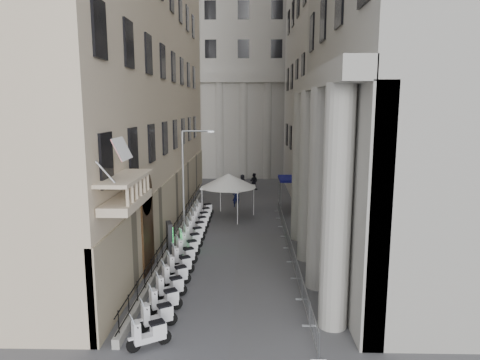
# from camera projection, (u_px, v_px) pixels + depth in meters

# --- Properties ---
(far_building) EXTENTS (22.00, 10.00, 30.00)m
(far_building) POSITION_uv_depth(u_px,v_px,m) (244.00, 62.00, 56.91)
(far_building) COLOR #ACAAA3
(far_building) RESTS_ON ground
(iron_fence) EXTENTS (0.30, 28.00, 1.40)m
(iron_fence) POSITION_uv_depth(u_px,v_px,m) (177.00, 238.00, 29.99)
(iron_fence) COLOR black
(iron_fence) RESTS_ON ground
(blue_awning) EXTENTS (1.60, 3.00, 3.00)m
(blue_awning) POSITION_uv_depth(u_px,v_px,m) (288.00, 211.00, 37.69)
(blue_awning) COLOR navy
(blue_awning) RESTS_ON ground
(flag) EXTENTS (1.00, 1.40, 8.20)m
(flag) POSITION_uv_depth(u_px,v_px,m) (131.00, 336.00, 17.17)
(flag) COLOR #9E0C11
(flag) RESTS_ON ground
(scooter_0) EXTENTS (1.49, 1.19, 1.50)m
(scooter_0) POSITION_uv_depth(u_px,v_px,m) (150.00, 348.00, 16.34)
(scooter_0) COLOR white
(scooter_0) RESTS_ON ground
(scooter_1) EXTENTS (1.49, 1.19, 1.50)m
(scooter_1) POSITION_uv_depth(u_px,v_px,m) (158.00, 329.00, 17.75)
(scooter_1) COLOR white
(scooter_1) RESTS_ON ground
(scooter_2) EXTENTS (1.49, 1.19, 1.50)m
(scooter_2) POSITION_uv_depth(u_px,v_px,m) (165.00, 312.00, 19.15)
(scooter_2) COLOR white
(scooter_2) RESTS_ON ground
(scooter_3) EXTENTS (1.49, 1.19, 1.50)m
(scooter_3) POSITION_uv_depth(u_px,v_px,m) (170.00, 298.00, 20.56)
(scooter_3) COLOR white
(scooter_3) RESTS_ON ground
(scooter_4) EXTENTS (1.49, 1.19, 1.50)m
(scooter_4) POSITION_uv_depth(u_px,v_px,m) (176.00, 286.00, 21.97)
(scooter_4) COLOR white
(scooter_4) RESTS_ON ground
(scooter_5) EXTENTS (1.49, 1.19, 1.50)m
(scooter_5) POSITION_uv_depth(u_px,v_px,m) (180.00, 275.00, 23.38)
(scooter_5) COLOR white
(scooter_5) RESTS_ON ground
(scooter_6) EXTENTS (1.49, 1.19, 1.50)m
(scooter_6) POSITION_uv_depth(u_px,v_px,m) (184.00, 265.00, 24.79)
(scooter_6) COLOR white
(scooter_6) RESTS_ON ground
(scooter_7) EXTENTS (1.49, 1.19, 1.50)m
(scooter_7) POSITION_uv_depth(u_px,v_px,m) (187.00, 257.00, 26.20)
(scooter_7) COLOR white
(scooter_7) RESTS_ON ground
(scooter_8) EXTENTS (1.49, 1.19, 1.50)m
(scooter_8) POSITION_uv_depth(u_px,v_px,m) (191.00, 249.00, 27.61)
(scooter_8) COLOR white
(scooter_8) RESTS_ON ground
(scooter_9) EXTENTS (1.49, 1.19, 1.50)m
(scooter_9) POSITION_uv_depth(u_px,v_px,m) (193.00, 242.00, 29.02)
(scooter_9) COLOR white
(scooter_9) RESTS_ON ground
(scooter_10) EXTENTS (1.49, 1.19, 1.50)m
(scooter_10) POSITION_uv_depth(u_px,v_px,m) (196.00, 236.00, 30.43)
(scooter_10) COLOR white
(scooter_10) RESTS_ON ground
(scooter_11) EXTENTS (1.49, 1.19, 1.50)m
(scooter_11) POSITION_uv_depth(u_px,v_px,m) (198.00, 230.00, 31.84)
(scooter_11) COLOR white
(scooter_11) RESTS_ON ground
(scooter_12) EXTENTS (1.49, 1.19, 1.50)m
(scooter_12) POSITION_uv_depth(u_px,v_px,m) (201.00, 225.00, 33.25)
(scooter_12) COLOR white
(scooter_12) RESTS_ON ground
(scooter_13) EXTENTS (1.49, 1.19, 1.50)m
(scooter_13) POSITION_uv_depth(u_px,v_px,m) (203.00, 220.00, 34.66)
(scooter_13) COLOR white
(scooter_13) RESTS_ON ground
(scooter_14) EXTENTS (1.49, 1.19, 1.50)m
(scooter_14) POSITION_uv_depth(u_px,v_px,m) (204.00, 216.00, 36.07)
(scooter_14) COLOR white
(scooter_14) RESTS_ON ground
(barrier_0) EXTENTS (0.60, 2.40, 1.10)m
(barrier_0) POSITION_uv_depth(u_px,v_px,m) (314.00, 343.00, 16.69)
(barrier_0) COLOR #979A9E
(barrier_0) RESTS_ON ground
(barrier_1) EXTENTS (0.60, 2.40, 1.10)m
(barrier_1) POSITION_uv_depth(u_px,v_px,m) (305.00, 312.00, 19.15)
(barrier_1) COLOR #979A9E
(barrier_1) RESTS_ON ground
(barrier_2) EXTENTS (0.60, 2.40, 1.10)m
(barrier_2) POSITION_uv_depth(u_px,v_px,m) (299.00, 289.00, 21.61)
(barrier_2) COLOR #979A9E
(barrier_2) RESTS_ON ground
(barrier_3) EXTENTS (0.60, 2.40, 1.10)m
(barrier_3) POSITION_uv_depth(u_px,v_px,m) (294.00, 270.00, 24.08)
(barrier_3) COLOR #979A9E
(barrier_3) RESTS_ON ground
(barrier_4) EXTENTS (0.60, 2.40, 1.10)m
(barrier_4) POSITION_uv_depth(u_px,v_px,m) (290.00, 255.00, 26.54)
(barrier_4) COLOR #979A9E
(barrier_4) RESTS_ON ground
(barrier_5) EXTENTS (0.60, 2.40, 1.10)m
(barrier_5) POSITION_uv_depth(u_px,v_px,m) (286.00, 242.00, 29.00)
(barrier_5) COLOR #979A9E
(barrier_5) RESTS_ON ground
(barrier_6) EXTENTS (0.60, 2.40, 1.10)m
(barrier_6) POSITION_uv_depth(u_px,v_px,m) (283.00, 232.00, 31.47)
(barrier_6) COLOR #979A9E
(barrier_6) RESTS_ON ground
(barrier_7) EXTENTS (0.60, 2.40, 1.10)m
(barrier_7) POSITION_uv_depth(u_px,v_px,m) (281.00, 223.00, 33.93)
(barrier_7) COLOR #979A9E
(barrier_7) RESTS_ON ground
(barrier_8) EXTENTS (0.60, 2.40, 1.10)m
(barrier_8) POSITION_uv_depth(u_px,v_px,m) (279.00, 215.00, 36.39)
(barrier_8) COLOR #979A9E
(barrier_8) RESTS_ON ground
(security_tent) EXTENTS (4.55, 4.55, 3.70)m
(security_tent) POSITION_uv_depth(u_px,v_px,m) (223.00, 179.00, 35.82)
(security_tent) COLOR white
(security_tent) RESTS_ON ground
(street_lamp) EXTENTS (2.41, 0.49, 7.38)m
(street_lamp) POSITION_uv_depth(u_px,v_px,m) (187.00, 171.00, 31.88)
(street_lamp) COLOR #96989E
(street_lamp) RESTS_ON ground
(info_kiosk) EXTENTS (0.57, 1.00, 2.04)m
(info_kiosk) POSITION_uv_depth(u_px,v_px,m) (170.00, 238.00, 26.55)
(info_kiosk) COLOR black
(info_kiosk) RESTS_ON ground
(pedestrian_a) EXTENTS (0.75, 0.59, 1.81)m
(pedestrian_a) POSITION_uv_depth(u_px,v_px,m) (236.00, 197.00, 39.16)
(pedestrian_a) COLOR black
(pedestrian_a) RESTS_ON ground
(pedestrian_b) EXTENTS (1.10, 0.99, 1.86)m
(pedestrian_b) POSITION_uv_depth(u_px,v_px,m) (254.00, 181.00, 47.22)
(pedestrian_b) COLOR black
(pedestrian_b) RESTS_ON ground
(pedestrian_c) EXTENTS (0.96, 0.92, 1.66)m
(pedestrian_c) POSITION_uv_depth(u_px,v_px,m) (243.00, 182.00, 47.49)
(pedestrian_c) COLOR black
(pedestrian_c) RESTS_ON ground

